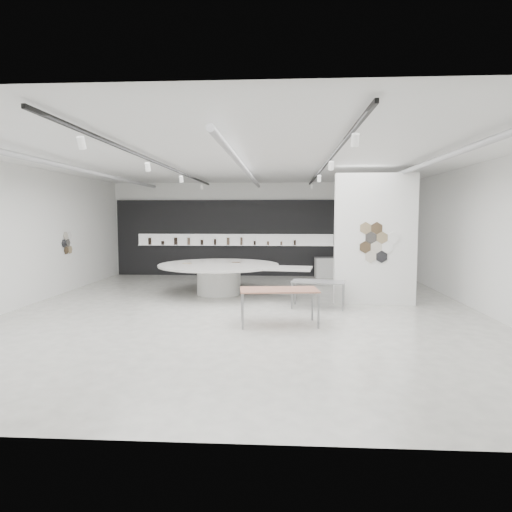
# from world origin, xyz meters

# --- Properties ---
(room) EXTENTS (12.02, 14.02, 3.82)m
(room) POSITION_xyz_m (-0.09, -0.00, 2.07)
(room) COLOR silver
(room) RESTS_ON ground
(back_wall_display) EXTENTS (11.80, 0.27, 3.10)m
(back_wall_display) POSITION_xyz_m (-0.08, 6.93, 1.54)
(back_wall_display) COLOR black
(back_wall_display) RESTS_ON ground
(partition_column) EXTENTS (2.20, 0.38, 3.60)m
(partition_column) POSITION_xyz_m (3.50, 1.00, 1.80)
(partition_column) COLOR white
(partition_column) RESTS_ON ground
(display_island) EXTENTS (5.00, 4.20, 0.96)m
(display_island) POSITION_xyz_m (-0.95, 2.35, 0.62)
(display_island) COLOR white
(display_island) RESTS_ON ground
(sample_table_wood) EXTENTS (1.82, 1.05, 0.81)m
(sample_table_wood) POSITION_xyz_m (0.89, -1.57, 0.75)
(sample_table_wood) COLOR #9E6652
(sample_table_wood) RESTS_ON ground
(sample_table_stone) EXTENTS (1.49, 0.92, 0.72)m
(sample_table_stone) POSITION_xyz_m (1.92, 0.42, 0.66)
(sample_table_stone) COLOR gray
(sample_table_stone) RESTS_ON ground
(kitchen_counter) EXTENTS (1.49, 0.70, 1.13)m
(kitchen_counter) POSITION_xyz_m (2.96, 6.55, 0.41)
(kitchen_counter) COLOR white
(kitchen_counter) RESTS_ON ground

